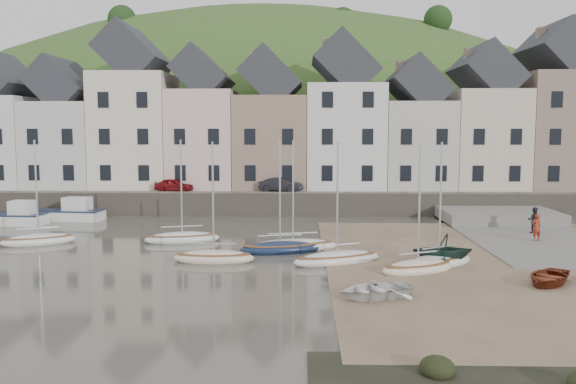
{
  "coord_description": "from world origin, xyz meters",
  "views": [
    {
      "loc": [
        0.83,
        -29.59,
        6.74
      ],
      "look_at": [
        0.0,
        6.0,
        3.0
      ],
      "focal_mm": 37.62,
      "sensor_mm": 36.0,
      "label": 1
    }
  ],
  "objects_px": {
    "person_dark": "(534,220)",
    "car_right": "(281,185)",
    "rowboat_green": "(442,249)",
    "rowboat_red": "(548,277)",
    "sailboat_0": "(39,240)",
    "rowboat_white": "(374,290)",
    "person_red": "(536,227)",
    "car_left": "(174,185)"
  },
  "relations": [
    {
      "from": "person_dark",
      "to": "car_right",
      "type": "distance_m",
      "value": 19.74
    },
    {
      "from": "rowboat_green",
      "to": "rowboat_red",
      "type": "relative_size",
      "value": 0.95
    },
    {
      "from": "sailboat_0",
      "to": "rowboat_red",
      "type": "distance_m",
      "value": 27.54
    },
    {
      "from": "rowboat_green",
      "to": "sailboat_0",
      "type": "bearing_deg",
      "value": -105.83
    },
    {
      "from": "rowboat_white",
      "to": "rowboat_green",
      "type": "relative_size",
      "value": 1.08
    },
    {
      "from": "rowboat_red",
      "to": "person_red",
      "type": "distance_m",
      "value": 10.46
    },
    {
      "from": "rowboat_green",
      "to": "person_dark",
      "type": "distance_m",
      "value": 11.93
    },
    {
      "from": "car_left",
      "to": "car_right",
      "type": "xyz_separation_m",
      "value": [
        8.8,
        0.0,
        0.04
      ]
    },
    {
      "from": "rowboat_white",
      "to": "car_left",
      "type": "distance_m",
      "value": 28.98
    },
    {
      "from": "car_right",
      "to": "person_red",
      "type": "bearing_deg",
      "value": -115.08
    },
    {
      "from": "person_dark",
      "to": "rowboat_white",
      "type": "bearing_deg",
      "value": 75.38
    },
    {
      "from": "rowboat_red",
      "to": "person_red",
      "type": "relative_size",
      "value": 1.9
    },
    {
      "from": "car_left",
      "to": "rowboat_red",
      "type": "bearing_deg",
      "value": -127.43
    },
    {
      "from": "rowboat_white",
      "to": "person_dark",
      "type": "distance_m",
      "value": 19.1
    },
    {
      "from": "person_red",
      "to": "person_dark",
      "type": "distance_m",
      "value": 2.85
    },
    {
      "from": "rowboat_white",
      "to": "car_left",
      "type": "bearing_deg",
      "value": -174.42
    },
    {
      "from": "car_left",
      "to": "car_right",
      "type": "height_order",
      "value": "car_right"
    },
    {
      "from": "sailboat_0",
      "to": "car_right",
      "type": "relative_size",
      "value": 1.78
    },
    {
      "from": "sailboat_0",
      "to": "rowboat_green",
      "type": "relative_size",
      "value": 2.17
    },
    {
      "from": "rowboat_red",
      "to": "person_dark",
      "type": "xyz_separation_m",
      "value": [
        4.15,
        12.64,
        0.56
      ]
    },
    {
      "from": "rowboat_green",
      "to": "person_red",
      "type": "bearing_deg",
      "value": 128.8
    },
    {
      "from": "person_red",
      "to": "car_right",
      "type": "relative_size",
      "value": 0.46
    },
    {
      "from": "rowboat_red",
      "to": "person_red",
      "type": "xyz_separation_m",
      "value": [
        3.27,
        9.92,
        0.55
      ]
    },
    {
      "from": "rowboat_green",
      "to": "person_red",
      "type": "distance_m",
      "value": 9.38
    },
    {
      "from": "sailboat_0",
      "to": "person_red",
      "type": "height_order",
      "value": "sailboat_0"
    },
    {
      "from": "person_red",
      "to": "car_left",
      "type": "bearing_deg",
      "value": -43.56
    },
    {
      "from": "person_red",
      "to": "car_left",
      "type": "xyz_separation_m",
      "value": [
        -24.45,
        13.42,
        1.21
      ]
    },
    {
      "from": "sailboat_0",
      "to": "person_dark",
      "type": "xyz_separation_m",
      "value": [
        30.26,
        3.88,
        0.68
      ]
    },
    {
      "from": "rowboat_green",
      "to": "car_right",
      "type": "relative_size",
      "value": 0.82
    },
    {
      "from": "rowboat_green",
      "to": "rowboat_red",
      "type": "xyz_separation_m",
      "value": [
        3.72,
        -3.67,
        -0.45
      ]
    },
    {
      "from": "person_red",
      "to": "rowboat_green",
      "type": "bearing_deg",
      "value": 27.03
    },
    {
      "from": "car_left",
      "to": "rowboat_white",
      "type": "bearing_deg",
      "value": -142.01
    },
    {
      "from": "car_right",
      "to": "rowboat_red",
      "type": "bearing_deg",
      "value": -136.52
    },
    {
      "from": "rowboat_green",
      "to": "person_dark",
      "type": "xyz_separation_m",
      "value": [
        7.87,
        8.97,
        0.11
      ]
    },
    {
      "from": "person_red",
      "to": "person_dark",
      "type": "relative_size",
      "value": 0.99
    },
    {
      "from": "car_right",
      "to": "person_dark",
      "type": "bearing_deg",
      "value": -107.4
    },
    {
      "from": "rowboat_green",
      "to": "car_left",
      "type": "xyz_separation_m",
      "value": [
        -17.46,
        19.68,
        1.31
      ]
    },
    {
      "from": "rowboat_red",
      "to": "person_dark",
      "type": "distance_m",
      "value": 13.31
    },
    {
      "from": "rowboat_red",
      "to": "car_left",
      "type": "distance_m",
      "value": 31.57
    },
    {
      "from": "sailboat_0",
      "to": "car_right",
      "type": "height_order",
      "value": "sailboat_0"
    },
    {
      "from": "rowboat_red",
      "to": "car_right",
      "type": "distance_m",
      "value": 26.49
    },
    {
      "from": "car_left",
      "to": "sailboat_0",
      "type": "bearing_deg",
      "value": 171.69
    }
  ]
}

